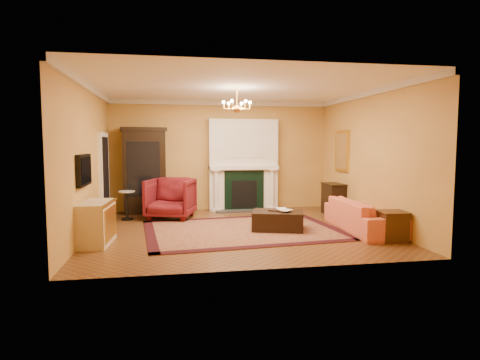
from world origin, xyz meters
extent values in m
cube|color=brown|center=(0.00, 0.00, -0.01)|extent=(6.00, 5.50, 0.02)
cube|color=white|center=(0.00, 0.00, 3.01)|extent=(6.00, 5.50, 0.02)
cube|color=gold|center=(0.00, 2.76, 1.50)|extent=(6.00, 0.02, 3.00)
cube|color=gold|center=(0.00, -2.76, 1.50)|extent=(6.00, 0.02, 3.00)
cube|color=gold|center=(-3.01, 0.00, 1.50)|extent=(0.02, 5.50, 3.00)
cube|color=gold|center=(3.01, 0.00, 1.50)|extent=(0.02, 5.50, 3.00)
cube|color=white|center=(0.60, 2.59, 1.25)|extent=(1.90, 0.32, 2.50)
cube|color=silver|center=(0.60, 2.42, 1.85)|extent=(1.10, 0.01, 0.80)
cube|color=black|center=(0.60, 2.42, 0.55)|extent=(1.10, 0.02, 1.10)
cube|color=black|center=(0.60, 2.42, 0.45)|extent=(0.70, 0.02, 0.75)
cube|color=#333333|center=(0.60, 2.30, 0.02)|extent=(1.60, 0.50, 0.04)
cube|color=white|center=(0.60, 2.53, 1.18)|extent=(1.90, 0.44, 0.10)
cylinder|color=white|center=(-0.18, 2.41, 0.59)|extent=(0.14, 0.14, 1.18)
cylinder|color=white|center=(1.38, 2.41, 0.59)|extent=(0.14, 0.14, 1.18)
cube|color=silver|center=(0.00, 2.71, 2.94)|extent=(6.00, 0.08, 0.12)
cube|color=silver|center=(-2.96, 0.00, 2.94)|extent=(0.08, 5.50, 0.12)
cube|color=silver|center=(2.96, 0.00, 2.94)|extent=(0.08, 5.50, 0.12)
cube|color=white|center=(-2.96, 1.70, 1.05)|extent=(0.08, 1.05, 2.10)
cube|color=black|center=(-2.92, 1.70, 1.02)|extent=(0.02, 0.85, 1.95)
cube|color=black|center=(-2.95, -0.60, 1.35)|extent=(0.08, 0.95, 0.58)
cube|color=black|center=(-2.90, -0.60, 1.35)|extent=(0.01, 0.85, 0.48)
cube|color=gold|center=(2.97, 1.40, 1.65)|extent=(0.05, 0.76, 1.05)
cube|color=white|center=(2.94, 1.40, 1.65)|extent=(0.01, 0.62, 0.90)
cylinder|color=gold|center=(0.00, 0.00, 2.80)|extent=(0.03, 0.03, 0.40)
sphere|color=gold|center=(0.00, 0.00, 2.55)|extent=(0.16, 0.16, 0.16)
sphere|color=#FFE5B2|center=(0.28, 0.00, 2.69)|extent=(0.07, 0.07, 0.07)
sphere|color=#FFE5B2|center=(0.14, 0.24, 2.69)|extent=(0.07, 0.07, 0.07)
sphere|color=#FFE5B2|center=(-0.14, 0.24, 2.69)|extent=(0.07, 0.07, 0.07)
sphere|color=#FFE5B2|center=(-0.28, 0.00, 2.69)|extent=(0.07, 0.07, 0.07)
sphere|color=#FFE5B2|center=(-0.14, -0.24, 2.69)|extent=(0.07, 0.07, 0.07)
sphere|color=#FFE5B2|center=(0.14, -0.24, 2.69)|extent=(0.07, 0.07, 0.07)
cube|color=#4C1310|center=(0.11, -0.08, 0.01)|extent=(4.30, 3.39, 0.02)
cube|color=black|center=(-2.07, 2.49, 1.08)|extent=(1.13, 0.62, 2.16)
imported|color=maroon|center=(-1.39, 1.55, 0.55)|extent=(1.30, 1.26, 1.09)
cylinder|color=black|center=(-2.43, 1.54, 0.02)|extent=(0.28, 0.28, 0.04)
cylinder|color=black|center=(-2.43, 1.54, 0.36)|extent=(0.06, 0.06, 0.63)
cylinder|color=white|center=(-2.43, 1.54, 0.69)|extent=(0.39, 0.39, 0.03)
cube|color=beige|center=(-2.73, -0.78, 0.39)|extent=(0.56, 1.08, 0.78)
imported|color=#E56D48|center=(2.58, -0.58, 0.44)|extent=(0.72, 2.25, 0.87)
cube|color=#3E2011|center=(2.72, -1.49, 0.27)|extent=(0.50, 0.50, 0.54)
cube|color=black|center=(2.78, 1.44, 0.39)|extent=(0.41, 0.70, 0.78)
cube|color=black|center=(0.85, -0.18, 0.21)|extent=(1.23, 1.04, 0.39)
cube|color=black|center=(0.90, -0.13, 0.42)|extent=(0.52, 0.50, 0.03)
imported|color=gray|center=(0.83, -0.16, 0.58)|extent=(0.21, 0.05, 0.28)
imported|color=gray|center=(0.93, -0.26, 0.56)|extent=(0.15, 0.15, 0.26)
cylinder|color=gray|center=(0.03, 2.53, 1.27)|extent=(0.10, 0.10, 0.08)
cone|color=#0E3515|center=(0.03, 2.53, 1.48)|extent=(0.15, 0.15, 0.32)
cylinder|color=gray|center=(1.11, 2.53, 1.28)|extent=(0.12, 0.12, 0.09)
cone|color=#0E3515|center=(1.11, 2.53, 1.50)|extent=(0.17, 0.17, 0.36)
camera|label=1|loc=(-1.37, -8.32, 1.83)|focal=30.00mm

